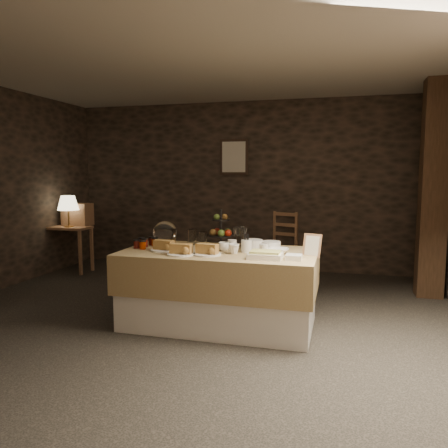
% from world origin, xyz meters
% --- Properties ---
extents(ground_plane, '(5.50, 5.00, 0.01)m').
position_xyz_m(ground_plane, '(0.00, 0.00, 0.00)').
color(ground_plane, black).
rests_on(ground_plane, ground).
extents(room_shell, '(5.52, 5.02, 2.60)m').
position_xyz_m(room_shell, '(0.00, 0.00, 1.56)').
color(room_shell, black).
rests_on(room_shell, ground).
extents(buffet_table, '(1.88, 1.00, 0.74)m').
position_xyz_m(buffet_table, '(0.35, -0.16, 0.43)').
color(buffet_table, silver).
rests_on(buffet_table, ground_plane).
extents(console_table, '(0.65, 0.37, 0.70)m').
position_xyz_m(console_table, '(-2.50, 1.51, 0.57)').
color(console_table, brown).
rests_on(console_table, ground_plane).
extents(table_lamp, '(0.31, 0.31, 0.47)m').
position_xyz_m(table_lamp, '(-2.45, 1.46, 1.05)').
color(table_lamp, '#AA7A36').
rests_on(table_lamp, console_table).
extents(wine_rack, '(0.42, 0.26, 0.34)m').
position_xyz_m(wine_rack, '(-2.45, 1.69, 0.87)').
color(wine_rack, brown).
rests_on(wine_rack, console_table).
extents(chair, '(0.54, 0.53, 0.71)m').
position_xyz_m(chair, '(0.61, 2.34, 0.40)').
color(chair, brown).
rests_on(chair, ground_plane).
extents(timber_column, '(0.30, 0.30, 2.60)m').
position_xyz_m(timber_column, '(2.55, 1.51, 1.30)').
color(timber_column, black).
rests_on(timber_column, ground_plane).
extents(framed_picture, '(0.45, 0.04, 0.55)m').
position_xyz_m(framed_picture, '(-0.15, 2.47, 1.75)').
color(framed_picture, '#2F2017').
rests_on(framed_picture, room_shell).
extents(plate_stack_a, '(0.19, 0.19, 0.10)m').
position_xyz_m(plate_stack_a, '(0.65, 0.00, 0.79)').
color(plate_stack_a, white).
rests_on(plate_stack_a, buffet_table).
extents(plate_stack_b, '(0.20, 0.20, 0.08)m').
position_xyz_m(plate_stack_b, '(0.82, 0.03, 0.79)').
color(plate_stack_b, white).
rests_on(plate_stack_b, buffet_table).
extents(cutlery_holder, '(0.10, 0.10, 0.12)m').
position_xyz_m(cutlery_holder, '(0.62, -0.16, 0.80)').
color(cutlery_holder, white).
rests_on(cutlery_holder, buffet_table).
extents(cup_a, '(0.11, 0.11, 0.09)m').
position_xyz_m(cup_a, '(0.39, -0.15, 0.79)').
color(cup_a, white).
rests_on(cup_a, buffet_table).
extents(cup_b, '(0.12, 0.12, 0.09)m').
position_xyz_m(cup_b, '(0.53, -0.27, 0.79)').
color(cup_b, white).
rests_on(cup_b, buffet_table).
extents(mug_c, '(0.09, 0.09, 0.09)m').
position_xyz_m(mug_c, '(0.45, -0.03, 0.79)').
color(mug_c, white).
rests_on(mug_c, buffet_table).
extents(mug_d, '(0.08, 0.08, 0.09)m').
position_xyz_m(mug_d, '(0.79, -0.18, 0.79)').
color(mug_d, white).
rests_on(mug_d, buffet_table).
extents(bowl, '(0.21, 0.21, 0.05)m').
position_xyz_m(bowl, '(0.93, -0.15, 0.77)').
color(bowl, white).
rests_on(bowl, buffet_table).
extents(cake_dome, '(0.26, 0.26, 0.26)m').
position_xyz_m(cake_dome, '(-0.32, 0.08, 0.85)').
color(cake_dome, brown).
rests_on(cake_dome, buffet_table).
extents(fruit_stand, '(0.27, 0.27, 0.38)m').
position_xyz_m(fruit_stand, '(0.28, 0.18, 0.89)').
color(fruit_stand, black).
rests_on(fruit_stand, buffet_table).
extents(bread_platter_left, '(0.26, 0.26, 0.11)m').
position_xyz_m(bread_platter_left, '(-0.17, -0.30, 0.78)').
color(bread_platter_left, white).
rests_on(bread_platter_left, buffet_table).
extents(bread_platter_center, '(0.26, 0.26, 0.11)m').
position_xyz_m(bread_platter_center, '(0.07, -0.46, 0.78)').
color(bread_platter_center, white).
rests_on(bread_platter_center, buffet_table).
extents(bread_platter_right, '(0.26, 0.26, 0.11)m').
position_xyz_m(bread_platter_right, '(0.30, -0.40, 0.78)').
color(bread_platter_right, white).
rests_on(bread_platter_right, buffet_table).
extents(jam_jars, '(0.20, 0.32, 0.07)m').
position_xyz_m(jam_jars, '(-0.45, -0.13, 0.78)').
color(jam_jars, '#5F1811').
rests_on(jam_jars, buffet_table).
extents(tart_dish, '(0.30, 0.22, 0.07)m').
position_xyz_m(tart_dish, '(0.85, -0.42, 0.78)').
color(tart_dish, white).
rests_on(tart_dish, buffet_table).
extents(square_dish, '(0.14, 0.14, 0.04)m').
position_xyz_m(square_dish, '(1.10, -0.41, 0.77)').
color(square_dish, white).
rests_on(square_dish, buffet_table).
extents(menu_frame, '(0.18, 0.12, 0.22)m').
position_xyz_m(menu_frame, '(1.24, -0.15, 0.83)').
color(menu_frame, brown).
rests_on(menu_frame, buffet_table).
extents(storage_jar_a, '(0.10, 0.10, 0.16)m').
position_xyz_m(storage_jar_a, '(-0.04, 0.16, 0.82)').
color(storage_jar_a, white).
rests_on(storage_jar_a, buffet_table).
extents(storage_jar_b, '(0.09, 0.09, 0.14)m').
position_xyz_m(storage_jar_b, '(0.08, 0.15, 0.81)').
color(storage_jar_b, white).
rests_on(storage_jar_b, buffet_table).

